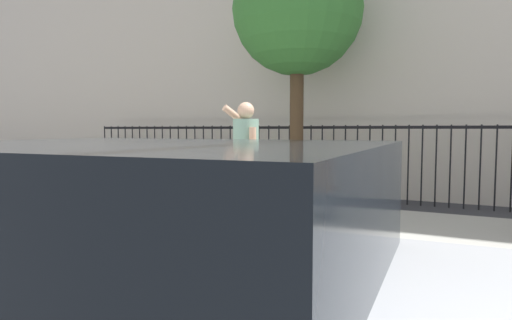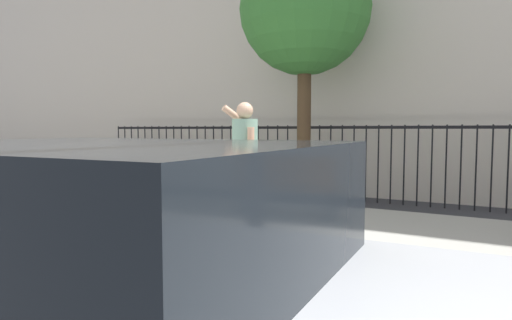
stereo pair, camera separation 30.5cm
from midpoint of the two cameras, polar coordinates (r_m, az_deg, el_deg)
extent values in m
plane|color=#333338|center=(4.85, -18.17, -14.29)|extent=(60.00, 60.00, 0.00)
cube|color=#9E9B93|center=(6.46, -3.47, -8.79)|extent=(28.00, 4.40, 0.15)
cube|color=black|center=(9.62, 8.56, 4.25)|extent=(12.00, 0.04, 0.06)
cylinder|color=black|center=(13.04, -16.96, 0.76)|extent=(0.03, 0.03, 1.60)
cylinder|color=black|center=(12.85, -16.17, 0.73)|extent=(0.03, 0.03, 1.60)
cylinder|color=black|center=(12.67, -15.36, 0.70)|extent=(0.03, 0.03, 1.60)
cylinder|color=black|center=(12.49, -14.53, 0.67)|extent=(0.03, 0.03, 1.60)
cylinder|color=black|center=(12.32, -13.67, 0.63)|extent=(0.03, 0.03, 1.60)
cylinder|color=black|center=(12.15, -12.79, 0.60)|extent=(0.03, 0.03, 1.60)
cylinder|color=black|center=(11.98, -11.89, 0.57)|extent=(0.03, 0.03, 1.60)
cylinder|color=black|center=(11.81, -10.95, 0.53)|extent=(0.03, 0.03, 1.60)
cylinder|color=black|center=(11.65, -10.00, 0.50)|extent=(0.03, 0.03, 1.60)
cylinder|color=black|center=(11.49, -9.01, 0.46)|extent=(0.03, 0.03, 1.60)
cylinder|color=black|center=(11.33, -8.00, 0.42)|extent=(0.03, 0.03, 1.60)
cylinder|color=black|center=(11.18, -6.96, 0.38)|extent=(0.03, 0.03, 1.60)
cylinder|color=black|center=(11.03, -5.89, 0.34)|extent=(0.03, 0.03, 1.60)
cylinder|color=black|center=(10.88, -4.79, 0.30)|extent=(0.03, 0.03, 1.60)
cylinder|color=black|center=(10.74, -3.66, 0.26)|extent=(0.03, 0.03, 1.60)
cylinder|color=black|center=(10.61, -2.51, 0.21)|extent=(0.03, 0.03, 1.60)
cylinder|color=black|center=(10.47, -1.32, 0.17)|extent=(0.03, 0.03, 1.60)
cylinder|color=black|center=(10.35, -0.10, 0.12)|extent=(0.03, 0.03, 1.60)
cylinder|color=black|center=(10.22, 1.14, 0.07)|extent=(0.03, 0.03, 1.60)
cylinder|color=black|center=(10.11, 2.42, 0.02)|extent=(0.03, 0.03, 1.60)
cylinder|color=black|center=(9.99, 3.72, -0.03)|extent=(0.03, 0.03, 1.60)
cylinder|color=black|center=(9.89, 5.06, -0.08)|extent=(0.03, 0.03, 1.60)
cylinder|color=black|center=(9.78, 6.42, -0.13)|extent=(0.03, 0.03, 1.60)
cylinder|color=black|center=(9.69, 7.81, -0.19)|extent=(0.03, 0.03, 1.60)
cylinder|color=black|center=(9.60, 9.23, -0.24)|extent=(0.03, 0.03, 1.60)
cylinder|color=black|center=(9.51, 10.67, -0.29)|extent=(0.03, 0.03, 1.60)
cylinder|color=black|center=(9.43, 12.14, -0.35)|extent=(0.03, 0.03, 1.60)
cylinder|color=black|center=(9.36, 13.63, -0.41)|extent=(0.03, 0.03, 1.60)
cylinder|color=black|center=(9.30, 15.15, -0.47)|extent=(0.03, 0.03, 1.60)
cylinder|color=black|center=(9.24, 16.68, -0.52)|extent=(0.03, 0.03, 1.60)
cylinder|color=black|center=(9.19, 18.24, -0.58)|extent=(0.03, 0.03, 1.60)
cylinder|color=black|center=(9.14, 19.81, -0.64)|extent=(0.03, 0.03, 1.60)
cylinder|color=black|center=(9.10, 21.39, -0.70)|extent=(0.03, 0.03, 1.60)
cylinder|color=black|center=(9.07, 22.99, -0.76)|extent=(0.03, 0.03, 1.60)
cylinder|color=black|center=(9.05, 24.59, -0.81)|extent=(0.03, 0.03, 1.60)
cylinder|color=black|center=(9.03, 26.21, -0.87)|extent=(0.03, 0.03, 1.60)
cylinder|color=black|center=(9.02, 27.83, -0.93)|extent=(0.03, 0.03, 1.60)
cylinder|color=black|center=(9.02, 29.45, -0.98)|extent=(0.03, 0.03, 1.60)
cylinder|color=black|center=(9.02, 31.07, -1.04)|extent=(0.03, 0.03, 1.60)
cube|color=black|center=(2.02, -15.76, -5.61)|extent=(2.07, 1.69, 0.55)
cylinder|color=black|center=(3.59, -20.36, -15.55)|extent=(0.65, 0.25, 0.64)
cylinder|color=tan|center=(5.90, -0.35, -5.40)|extent=(0.15, 0.15, 0.78)
cylinder|color=tan|center=(5.72, 0.47, -5.70)|extent=(0.15, 0.15, 0.78)
cylinder|color=gray|center=(5.73, 0.05, 1.85)|extent=(0.48, 0.48, 0.71)
sphere|color=tan|center=(5.73, 0.05, 6.52)|extent=(0.22, 0.22, 0.22)
cylinder|color=tan|center=(5.91, -0.75, 5.39)|extent=(0.37, 0.45, 0.39)
cylinder|color=tan|center=(5.55, 0.90, 1.55)|extent=(0.09, 0.09, 0.54)
cube|color=black|center=(5.89, -0.01, 6.26)|extent=(0.06, 0.05, 0.15)
cube|color=brown|center=(5.50, 1.17, 0.64)|extent=(0.32, 0.30, 0.34)
cylinder|color=#4C3823|center=(8.88, 7.30, 4.56)|extent=(0.28, 0.28, 3.18)
sphere|color=#387A33|center=(9.20, 7.44, 19.10)|extent=(2.61, 2.61, 2.61)
camera|label=1|loc=(0.15, -88.55, 0.10)|focal=30.41mm
camera|label=2|loc=(0.15, 91.45, -0.10)|focal=30.41mm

